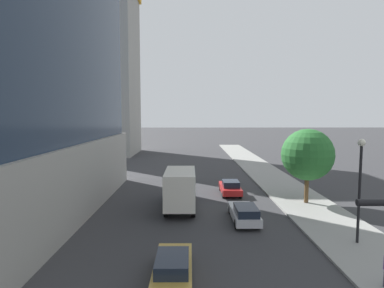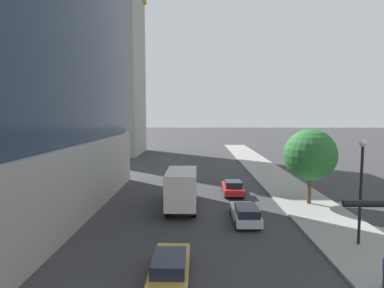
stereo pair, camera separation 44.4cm
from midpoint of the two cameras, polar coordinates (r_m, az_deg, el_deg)
sidewalk at (r=25.83m, az=23.69°, el=-12.59°), size 5.06×120.00×0.15m
construction_building at (r=67.97m, az=-14.65°, el=14.16°), size 14.91×14.36×42.19m
street_lamp at (r=21.39m, az=28.19°, el=-5.09°), size 0.44×0.44×6.21m
street_tree at (r=29.49m, az=20.50°, el=-1.83°), size 4.44×4.44×6.43m
car_red at (r=32.09m, az=7.57°, el=-7.60°), size 1.83×4.41×1.42m
car_gold at (r=15.99m, az=-3.04°, el=-20.89°), size 1.76×4.71×1.45m
car_silver at (r=24.18m, az=9.88°, el=-11.91°), size 1.77×4.80×1.38m
box_truck at (r=26.94m, az=-1.29°, el=-7.50°), size 2.38×7.50×3.33m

